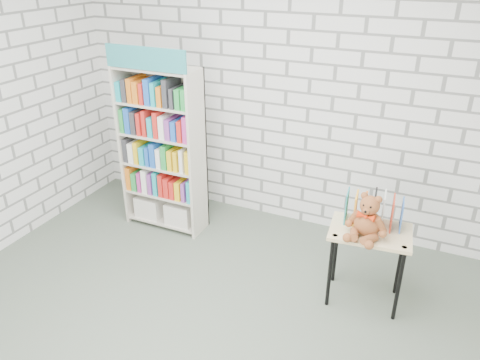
% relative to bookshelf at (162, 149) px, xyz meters
% --- Properties ---
extents(ground, '(4.50, 4.50, 0.00)m').
position_rel_bookshelf_xyz_m(ground, '(1.05, -1.36, -0.86)').
color(ground, '#515C4D').
rests_on(ground, ground).
extents(room_shell, '(4.52, 4.02, 2.81)m').
position_rel_bookshelf_xyz_m(room_shell, '(1.05, -1.36, 0.93)').
color(room_shell, silver).
rests_on(room_shell, ground).
extents(bookshelf, '(0.84, 0.32, 1.88)m').
position_rel_bookshelf_xyz_m(bookshelf, '(0.00, 0.00, 0.00)').
color(bookshelf, beige).
rests_on(bookshelf, ground).
extents(display_table, '(0.66, 0.49, 0.67)m').
position_rel_bookshelf_xyz_m(display_table, '(2.13, -0.37, -0.28)').
color(display_table, '#D9C082').
rests_on(display_table, ground).
extents(table_books, '(0.45, 0.24, 0.26)m').
position_rel_bookshelf_xyz_m(table_books, '(2.12, -0.27, -0.06)').
color(table_books, teal).
rests_on(table_books, display_table).
extents(teddy_bear, '(0.32, 0.31, 0.35)m').
position_rel_bookshelf_xyz_m(teddy_bear, '(2.11, -0.47, -0.05)').
color(teddy_bear, brown).
rests_on(teddy_bear, display_table).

